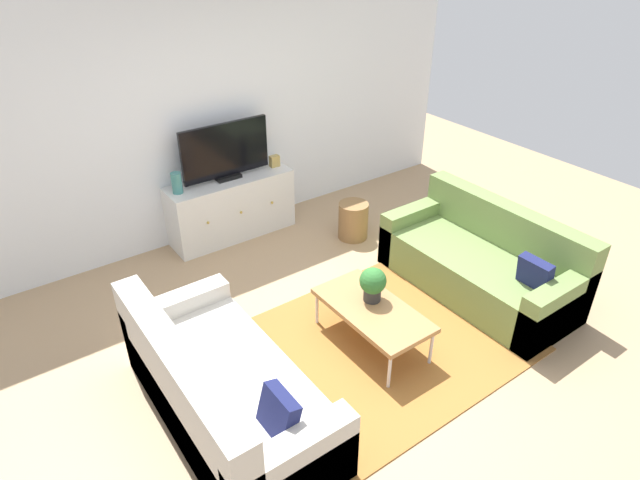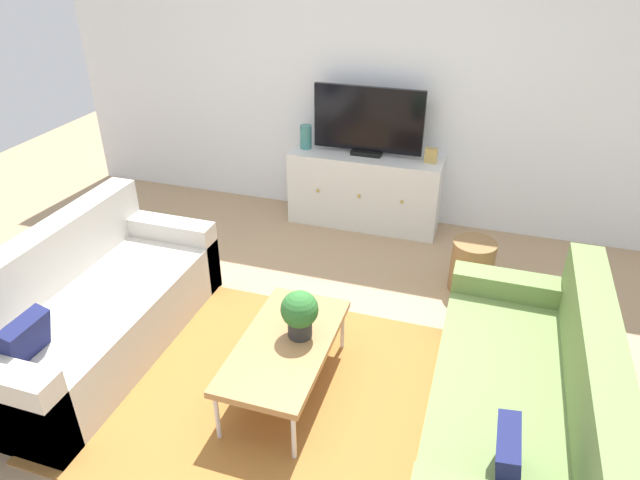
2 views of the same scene
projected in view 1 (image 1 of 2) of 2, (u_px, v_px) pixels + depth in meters
ground_plane at (362, 337)px, 4.81m from camera, size 10.00×10.00×0.00m
wall_back at (217, 114)px, 5.88m from camera, size 6.40×0.12×2.70m
area_rug at (373, 346)px, 4.70m from camera, size 2.50×1.90×0.01m
couch_left_side at (218, 394)px, 3.87m from camera, size 0.88×1.90×0.84m
couch_right_side at (484, 263)px, 5.31m from camera, size 0.88×1.90×0.84m
coffee_table at (372, 310)px, 4.57m from camera, size 0.54×1.05×0.39m
potted_plant at (373, 283)px, 4.56m from camera, size 0.23×0.23×0.31m
tv_console at (232, 207)px, 6.17m from camera, size 1.43×0.47×0.71m
flat_screen_tv at (225, 152)px, 5.84m from camera, size 1.01×0.16×0.63m
glass_vase at (177, 183)px, 5.63m from camera, size 0.11×0.11×0.22m
mantel_clock at (274, 161)px, 6.25m from camera, size 0.11×0.07×0.13m
wicker_basket at (353, 220)px, 6.19m from camera, size 0.34×0.34×0.43m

